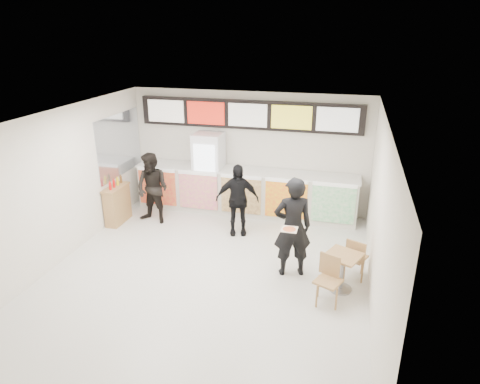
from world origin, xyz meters
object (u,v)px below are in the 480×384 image
(customer_main, at_px, (293,227))
(cafe_table, at_px, (342,265))
(drinks_fridge, at_px, (209,172))
(condiment_ledge, at_px, (117,204))
(customer_left, at_px, (153,189))
(customer_mid, at_px, (237,200))
(service_counter, at_px, (245,192))

(customer_main, distance_m, cafe_table, 1.11)
(customer_main, xyz_separation_m, cafe_table, (0.95, -0.32, -0.48))
(drinks_fridge, xyz_separation_m, condiment_ledge, (-1.89, -1.32, -0.53))
(drinks_fridge, relative_size, condiment_ledge, 1.84)
(drinks_fridge, relative_size, cafe_table, 1.35)
(condiment_ledge, bearing_deg, customer_left, 15.31)
(drinks_fridge, xyz_separation_m, customer_left, (-1.04, -1.09, -0.14))
(customer_mid, bearing_deg, customer_left, 161.54)
(customer_main, height_order, customer_left, customer_main)
(customer_left, bearing_deg, cafe_table, -11.57)
(drinks_fridge, relative_size, customer_left, 1.16)
(customer_main, relative_size, customer_left, 1.14)
(cafe_table, bearing_deg, customer_main, -174.69)
(drinks_fridge, xyz_separation_m, cafe_table, (3.43, -2.90, -0.51))
(service_counter, height_order, customer_mid, customer_mid)
(service_counter, distance_m, customer_main, 3.03)
(service_counter, xyz_separation_m, condiment_ledge, (-2.82, -1.31, -0.11))
(customer_main, xyz_separation_m, condiment_ledge, (-4.37, 1.26, -0.51))
(customer_main, distance_m, condiment_ledge, 4.58)
(cafe_table, height_order, condiment_ledge, condiment_ledge)
(drinks_fridge, relative_size, customer_mid, 1.21)
(drinks_fridge, bearing_deg, service_counter, -0.99)
(service_counter, distance_m, cafe_table, 3.82)
(customer_left, xyz_separation_m, condiment_ledge, (-0.84, -0.23, -0.39))
(customer_main, height_order, customer_mid, customer_main)
(service_counter, xyz_separation_m, drinks_fridge, (-0.93, 0.02, 0.43))
(service_counter, relative_size, customer_left, 3.24)
(service_counter, height_order, cafe_table, service_counter)
(customer_mid, bearing_deg, condiment_ledge, 166.69)
(customer_left, bearing_deg, customer_mid, 8.07)
(customer_main, bearing_deg, customer_mid, -63.52)
(customer_left, distance_m, condiment_ledge, 0.96)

